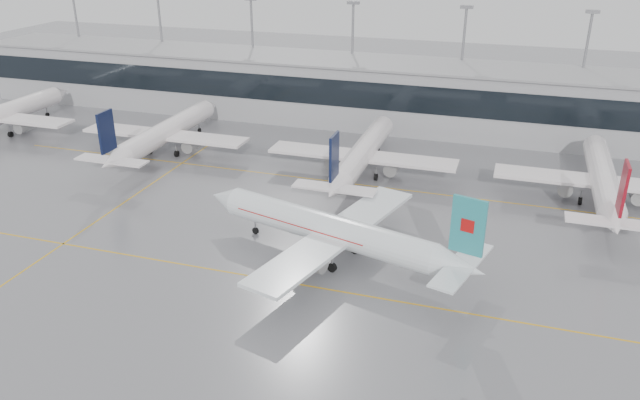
% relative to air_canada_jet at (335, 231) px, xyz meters
% --- Properties ---
extents(ground, '(320.00, 320.00, 0.00)m').
position_rel_air_canada_jet_xyz_m(ground, '(-3.61, -6.63, -3.78)').
color(ground, slate).
rests_on(ground, ground).
extents(taxi_line_main, '(120.00, 0.25, 0.01)m').
position_rel_air_canada_jet_xyz_m(taxi_line_main, '(-3.61, -6.63, -3.77)').
color(taxi_line_main, gold).
rests_on(taxi_line_main, ground).
extents(taxi_line_north, '(120.00, 0.25, 0.01)m').
position_rel_air_canada_jet_xyz_m(taxi_line_north, '(-3.61, 23.37, -3.77)').
color(taxi_line_north, gold).
rests_on(taxi_line_north, ground).
extents(taxi_line_cross, '(0.25, 60.00, 0.01)m').
position_rel_air_canada_jet_xyz_m(taxi_line_cross, '(-33.61, 8.37, -3.77)').
color(taxi_line_cross, gold).
rests_on(taxi_line_cross, ground).
extents(terminal, '(180.00, 15.00, 12.00)m').
position_rel_air_canada_jet_xyz_m(terminal, '(-3.61, 55.37, 2.22)').
color(terminal, '#9A9B9E').
rests_on(terminal, ground).
extents(terminal_glass, '(180.00, 0.20, 5.00)m').
position_rel_air_canada_jet_xyz_m(terminal_glass, '(-3.61, 47.82, 3.72)').
color(terminal_glass, black).
rests_on(terminal_glass, ground).
extents(terminal_roof, '(182.00, 16.00, 0.40)m').
position_rel_air_canada_jet_xyz_m(terminal_roof, '(-3.61, 55.37, 8.42)').
color(terminal_roof, gray).
rests_on(terminal_roof, ground).
extents(light_masts, '(156.40, 1.00, 22.60)m').
position_rel_air_canada_jet_xyz_m(light_masts, '(-3.61, 61.37, 9.57)').
color(light_masts, gray).
rests_on(light_masts, ground).
extents(air_canada_jet, '(36.94, 30.28, 11.88)m').
position_rel_air_canada_jet_xyz_m(air_canada_jet, '(0.00, 0.00, 0.00)').
color(air_canada_jet, white).
rests_on(air_canada_jet, ground).
extents(parked_jet_a, '(29.64, 36.96, 11.72)m').
position_rel_air_canada_jet_xyz_m(parked_jet_a, '(-73.61, 27.06, -0.07)').
color(parked_jet_a, white).
rests_on(parked_jet_a, ground).
extents(parked_jet_b, '(29.64, 36.96, 11.72)m').
position_rel_air_canada_jet_xyz_m(parked_jet_b, '(-38.61, 27.06, -0.07)').
color(parked_jet_b, white).
rests_on(parked_jet_b, ground).
extents(parked_jet_c, '(29.64, 36.96, 11.72)m').
position_rel_air_canada_jet_xyz_m(parked_jet_c, '(-3.61, 27.06, -0.07)').
color(parked_jet_c, white).
rests_on(parked_jet_c, ground).
extents(parked_jet_d, '(29.64, 36.96, 11.72)m').
position_rel_air_canada_jet_xyz_m(parked_jet_d, '(31.39, 27.06, -0.07)').
color(parked_jet_d, white).
rests_on(parked_jet_d, ground).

